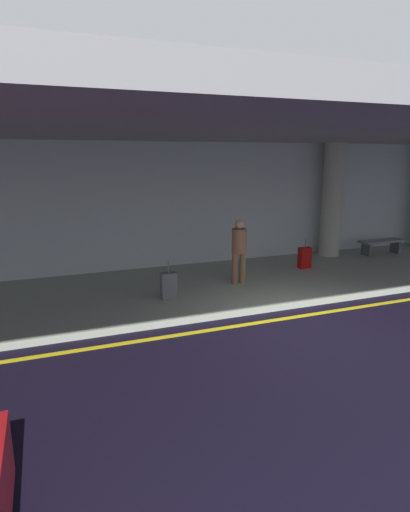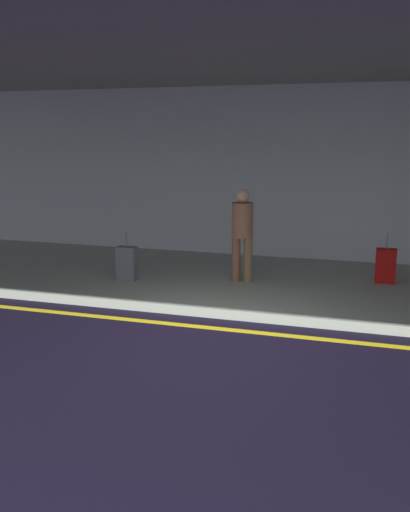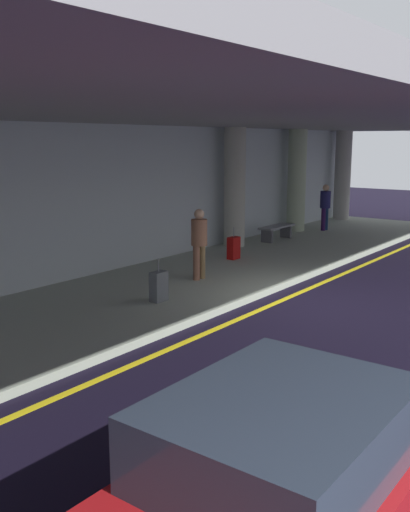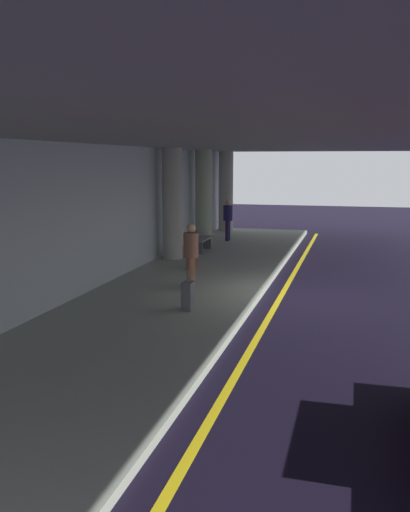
# 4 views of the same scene
# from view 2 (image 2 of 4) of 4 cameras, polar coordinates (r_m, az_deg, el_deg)

# --- Properties ---
(ground_plane) EXTENTS (60.00, 60.00, 0.00)m
(ground_plane) POSITION_cam_2_polar(r_m,az_deg,el_deg) (8.06, 0.26, -8.33)
(ground_plane) COLOR black
(sidewalk) EXTENTS (26.00, 4.20, 0.15)m
(sidewalk) POSITION_cam_2_polar(r_m,az_deg,el_deg) (10.91, 5.09, -2.60)
(sidewalk) COLOR #9CA594
(sidewalk) RESTS_ON ground
(lane_stripe_yellow) EXTENTS (26.00, 0.14, 0.01)m
(lane_stripe_yellow) POSITION_cam_2_polar(r_m,az_deg,el_deg) (8.56, 1.36, -7.10)
(lane_stripe_yellow) COLOR yellow
(lane_stripe_yellow) RESTS_ON ground
(ceiling_overhang) EXTENTS (28.00, 13.20, 0.30)m
(ceiling_overhang) POSITION_cam_2_polar(r_m,az_deg,el_deg) (10.16, 4.87, 18.39)
(ceiling_overhang) COLOR gray
(ceiling_overhang) RESTS_ON support_column_far_left
(terminal_back_wall) EXTENTS (26.00, 0.30, 3.80)m
(terminal_back_wall) POSITION_cam_2_polar(r_m,az_deg,el_deg) (12.81, 7.44, 7.75)
(terminal_back_wall) COLOR #AFB9BE
(terminal_back_wall) RESTS_ON ground
(traveler_with_luggage) EXTENTS (0.38, 0.38, 1.68)m
(traveler_with_luggage) POSITION_cam_2_polar(r_m,az_deg,el_deg) (10.47, 3.66, 2.62)
(traveler_with_luggage) COLOR brown
(traveler_with_luggage) RESTS_ON sidewalk
(suitcase_upright_primary) EXTENTS (0.36, 0.22, 0.90)m
(suitcase_upright_primary) POSITION_cam_2_polar(r_m,az_deg,el_deg) (10.78, -7.62, -0.72)
(suitcase_upright_primary) COLOR #595D61
(suitcase_upright_primary) RESTS_ON sidewalk
(suitcase_upright_secondary) EXTENTS (0.36, 0.22, 0.90)m
(suitcase_upright_secondary) POSITION_cam_2_polar(r_m,az_deg,el_deg) (10.99, 17.23, -0.91)
(suitcase_upright_secondary) COLOR #A00C0B
(suitcase_upright_secondary) RESTS_ON sidewalk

